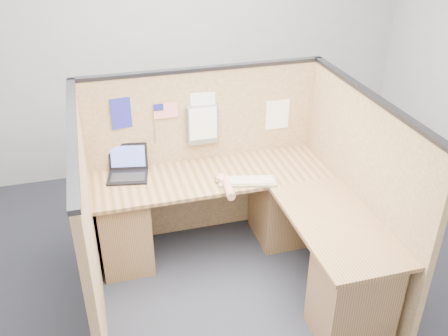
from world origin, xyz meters
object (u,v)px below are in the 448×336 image
object	(u,v)px
l_desk	(248,232)
laptop	(126,168)
keyboard	(247,181)
mouse	(221,179)

from	to	relation	value
l_desk	laptop	distance (m)	1.11
laptop	keyboard	distance (m)	0.98
l_desk	laptop	world-z (taller)	laptop
mouse	laptop	bearing A→B (deg)	156.05
laptop	mouse	xyz separation A→B (m)	(0.71, -0.31, -0.04)
laptop	mouse	distance (m)	0.77
l_desk	keyboard	size ratio (longest dim) A/B	4.08
laptop	mouse	size ratio (longest dim) A/B	3.71
l_desk	mouse	xyz separation A→B (m)	(-0.15, 0.26, 0.36)
keyboard	l_desk	bearing A→B (deg)	-89.31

